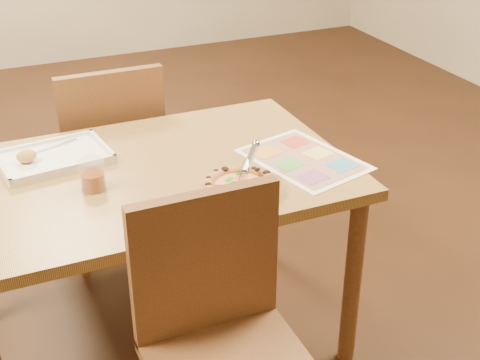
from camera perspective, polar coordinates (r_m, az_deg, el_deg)
name	(u,v)px	position (r m, az deg, el deg)	size (l,w,h in m)	color
dining_table	(152,193)	(2.27, -7.54, -1.10)	(1.30, 0.85, 0.72)	#A78443
chair_near	(218,316)	(1.83, -1.85, -11.51)	(0.42, 0.42, 0.47)	brown
chair_far	(111,142)	(2.82, -10.99, 3.21)	(0.42, 0.42, 0.47)	brown
plate	(240,192)	(2.07, 0.00, -1.06)	(0.24, 0.24, 0.01)	white
pizza	(240,186)	(2.06, 0.02, -0.52)	(0.24, 0.24, 0.04)	#D9864A
pizza_cutter	(249,162)	(2.08, 0.75, 1.52)	(0.11, 0.12, 0.09)	silver
appetizer_tray	(52,159)	(2.35, -15.74, 1.77)	(0.39, 0.29, 0.06)	white
glass_tumbler	(93,177)	(2.13, -12.47, 0.29)	(0.08, 0.08, 0.10)	#782F09
menu	(304,159)	(2.29, 5.45, 1.78)	(0.29, 0.41, 0.01)	white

